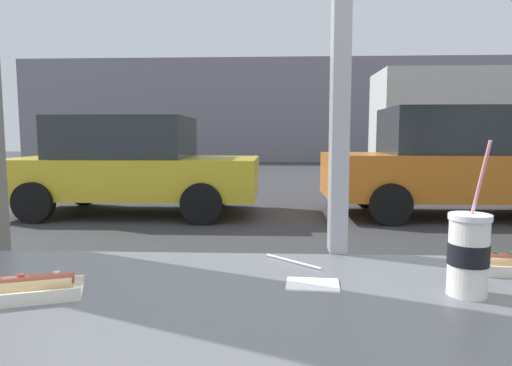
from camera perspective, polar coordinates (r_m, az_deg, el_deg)
ground_plane at (r=9.32m, az=3.70°, el=-2.27°), size 60.00×60.00×0.00m
sidewalk_strip at (r=3.10m, az=6.06°, el=-18.13°), size 16.00×2.80×0.14m
building_facade_far at (r=24.06m, az=3.08°, el=9.27°), size 28.00×1.20×5.45m
soda_cup_right at (r=1.06m, az=25.63°, el=-8.14°), size 0.09×0.09×0.33m
hotdog_tray_far at (r=1.07m, az=-28.44°, el=-11.92°), size 0.27×0.17×0.05m
loose_straw at (r=1.22m, az=4.74°, el=-10.02°), size 0.14×0.13×0.01m
napkin_wrapper at (r=1.05m, az=7.28°, el=-12.82°), size 0.13×0.10×0.00m
parked_car_yellow at (r=7.96m, az=-15.67°, el=2.25°), size 4.23×2.02×1.67m
parked_car_orange at (r=8.18m, az=25.18°, el=2.40°), size 4.68×1.90×1.81m
box_truck at (r=14.66m, az=27.73°, el=6.80°), size 6.87×2.44×3.21m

